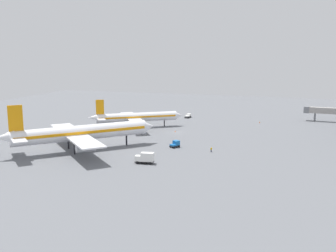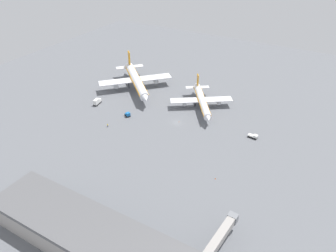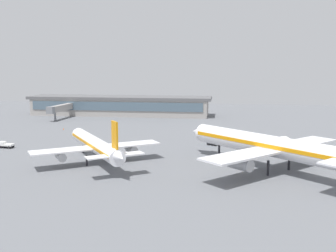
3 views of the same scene
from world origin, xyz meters
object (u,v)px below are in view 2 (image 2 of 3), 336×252
(catering_truck, at_px, (97,102))
(safety_cone_near_gate, at_px, (215,178))
(pushback_tractor, at_px, (253,136))
(airplane_taxiing, at_px, (136,80))
(ground_crew_worker, at_px, (108,125))
(airplane_at_gate, at_px, (202,100))
(baggage_tug, at_px, (128,114))
(safety_cone_mid_apron, at_px, (179,121))

(catering_truck, bearing_deg, safety_cone_near_gate, -115.97)
(pushback_tractor, relative_size, catering_truck, 0.78)
(airplane_taxiing, relative_size, ground_crew_worker, 25.86)
(airplane_at_gate, xyz_separation_m, safety_cone_near_gate, (29.40, -49.27, -4.31))
(airplane_at_gate, height_order, catering_truck, airplane_at_gate)
(baggage_tug, bearing_deg, airplane_at_gate, 72.41)
(pushback_tractor, xyz_separation_m, safety_cone_near_gate, (-3.79, -35.42, -0.67))
(airplane_at_gate, height_order, ground_crew_worker, airplane_at_gate)
(baggage_tug, distance_m, catering_truck, 22.36)
(safety_cone_near_gate, bearing_deg, safety_cone_mid_apron, 137.15)
(airplane_at_gate, xyz_separation_m, pushback_tractor, (33.18, -13.85, -3.64))
(ground_crew_worker, bearing_deg, pushback_tractor, -21.12)
(airplane_at_gate, height_order, safety_cone_mid_apron, airplane_at_gate)
(airplane_at_gate, distance_m, pushback_tractor, 36.14)
(baggage_tug, bearing_deg, pushback_tractor, 41.27)
(pushback_tractor, bearing_deg, airplane_at_gate, 162.07)
(catering_truck, height_order, safety_cone_near_gate, catering_truck)
(catering_truck, relative_size, ground_crew_worker, 3.49)
(airplane_taxiing, bearing_deg, pushback_tractor, 32.24)
(safety_cone_near_gate, relative_size, safety_cone_mid_apron, 1.00)
(pushback_tractor, height_order, catering_truck, catering_truck)
(airplane_taxiing, distance_m, pushback_tractor, 78.25)
(airplane_taxiing, bearing_deg, airplane_at_gate, 41.68)
(baggage_tug, relative_size, catering_truck, 0.64)
(airplane_at_gate, height_order, safety_cone_near_gate, airplane_at_gate)
(airplane_at_gate, distance_m, baggage_tug, 39.88)
(pushback_tractor, bearing_deg, catering_truck, -167.70)
(baggage_tug, bearing_deg, safety_cone_near_gate, 8.41)
(airplane_at_gate, height_order, airplane_taxiing, airplane_taxiing)
(airplane_at_gate, xyz_separation_m, safety_cone_mid_apron, (-3.39, -18.86, -4.31))
(airplane_taxiing, xyz_separation_m, safety_cone_mid_apron, (40.02, -20.21, -5.68))
(safety_cone_mid_apron, bearing_deg, safety_cone_near_gate, -42.85)
(catering_truck, distance_m, safety_cone_mid_apron, 48.19)
(baggage_tug, bearing_deg, airplane_taxiing, 145.98)
(catering_truck, distance_m, safety_cone_near_gate, 84.13)
(ground_crew_worker, bearing_deg, airplane_taxiing, 62.52)
(catering_truck, bearing_deg, safety_cone_mid_apron, -91.85)
(safety_cone_near_gate, bearing_deg, airplane_taxiing, 145.19)
(airplane_at_gate, bearing_deg, baggage_tug, -81.36)
(pushback_tractor, xyz_separation_m, ground_crew_worker, (-64.63, -26.57, -0.12))
(airplane_taxiing, relative_size, safety_cone_near_gate, 71.96)
(airplane_at_gate, relative_size, catering_truck, 6.19)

